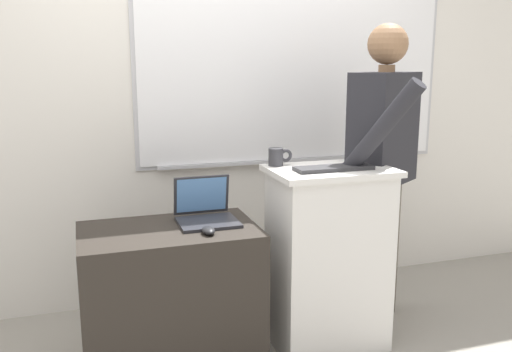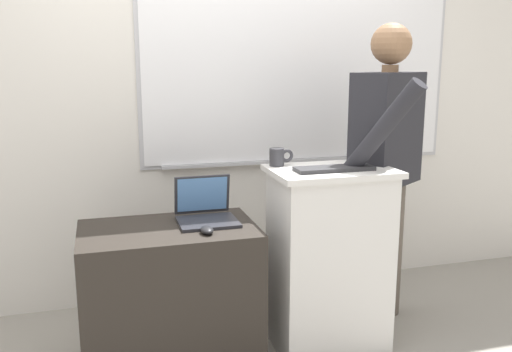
% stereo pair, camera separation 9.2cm
% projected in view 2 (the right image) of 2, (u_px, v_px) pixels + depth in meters
% --- Properties ---
extents(back_wall, '(6.40, 0.17, 2.72)m').
position_uv_depth(back_wall, '(213.00, 85.00, 3.41)').
color(back_wall, silver).
rests_on(back_wall, ground_plane).
extents(lectern_podium, '(0.63, 0.43, 0.97)m').
position_uv_depth(lectern_podium, '(329.00, 258.00, 2.86)').
color(lectern_podium, silver).
rests_on(lectern_podium, ground_plane).
extents(side_desk, '(0.85, 0.54, 0.72)m').
position_uv_depth(side_desk, '(171.00, 297.00, 2.70)').
color(side_desk, '#28231E').
rests_on(side_desk, ground_plane).
extents(person_presenter, '(0.64, 0.76, 1.71)m').
position_uv_depth(person_presenter, '(386.00, 153.00, 3.02)').
color(person_presenter, brown).
rests_on(person_presenter, ground_plane).
extents(laptop, '(0.29, 0.29, 0.22)m').
position_uv_depth(laptop, '(205.00, 210.00, 2.74)').
color(laptop, '#28282D').
rests_on(laptop, side_desk).
extents(wireless_keyboard, '(0.40, 0.13, 0.02)m').
position_uv_depth(wireless_keyboard, '(334.00, 169.00, 2.71)').
color(wireless_keyboard, '#2D2D30').
rests_on(wireless_keyboard, lectern_podium).
extents(computer_mouse_by_laptop, '(0.06, 0.10, 0.03)m').
position_uv_depth(computer_mouse_by_laptop, '(207.00, 230.00, 2.53)').
color(computer_mouse_by_laptop, black).
rests_on(computer_mouse_by_laptop, side_desk).
extents(coffee_mug, '(0.13, 0.08, 0.09)m').
position_uv_depth(coffee_mug, '(278.00, 157.00, 2.83)').
color(coffee_mug, '#333338').
rests_on(coffee_mug, lectern_podium).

